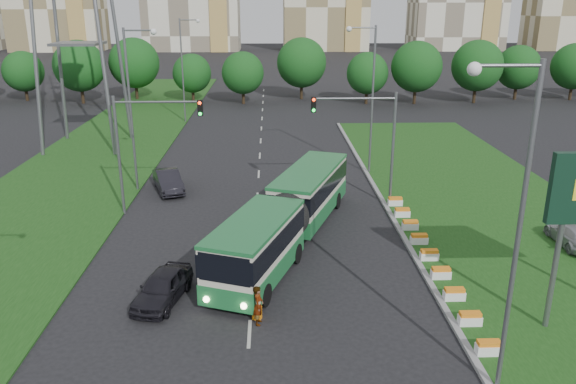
{
  "coord_description": "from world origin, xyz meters",
  "views": [
    {
      "loc": [
        -2.01,
        -27.12,
        13.59
      ],
      "look_at": [
        -0.95,
        5.49,
        2.6
      ],
      "focal_mm": 35.0,
      "sensor_mm": 36.0,
      "label": 1
    }
  ],
  "objects_px": {
    "traffic_mast_left": "(142,136)",
    "car_left_far": "(168,181)",
    "car_median": "(573,235)",
    "car_left_near": "(162,287)",
    "pedestrian": "(258,305)",
    "traffic_mast_median": "(370,132)",
    "articulated_bus": "(284,214)",
    "shopping_trolley": "(257,313)"
  },
  "relations": [
    {
      "from": "traffic_mast_median",
      "to": "shopping_trolley",
      "type": "relative_size",
      "value": 12.66
    },
    {
      "from": "traffic_mast_left",
      "to": "car_left_near",
      "type": "bearing_deg",
      "value": -75.31
    },
    {
      "from": "articulated_bus",
      "to": "shopping_trolley",
      "type": "bearing_deg",
      "value": -78.93
    },
    {
      "from": "car_left_far",
      "to": "car_median",
      "type": "relative_size",
      "value": 1.11
    },
    {
      "from": "traffic_mast_median",
      "to": "shopping_trolley",
      "type": "distance_m",
      "value": 17.33
    },
    {
      "from": "shopping_trolley",
      "to": "pedestrian",
      "type": "bearing_deg",
      "value": -61.35
    },
    {
      "from": "traffic_mast_median",
      "to": "car_median",
      "type": "relative_size",
      "value": 1.83
    },
    {
      "from": "traffic_mast_median",
      "to": "car_left_near",
      "type": "bearing_deg",
      "value": -132.63
    },
    {
      "from": "articulated_bus",
      "to": "car_median",
      "type": "relative_size",
      "value": 4.11
    },
    {
      "from": "traffic_mast_left",
      "to": "articulated_bus",
      "type": "distance_m",
      "value": 11.1
    },
    {
      "from": "traffic_mast_left",
      "to": "car_median",
      "type": "relative_size",
      "value": 1.83
    },
    {
      "from": "traffic_mast_left",
      "to": "car_left_far",
      "type": "distance_m",
      "value": 6.6
    },
    {
      "from": "car_left_far",
      "to": "shopping_trolley",
      "type": "bearing_deg",
      "value": -88.52
    },
    {
      "from": "car_median",
      "to": "car_left_near",
      "type": "bearing_deg",
      "value": 14.16
    },
    {
      "from": "pedestrian",
      "to": "shopping_trolley",
      "type": "height_order",
      "value": "pedestrian"
    },
    {
      "from": "car_left_near",
      "to": "car_median",
      "type": "relative_size",
      "value": 1.01
    },
    {
      "from": "traffic_mast_left",
      "to": "car_median",
      "type": "height_order",
      "value": "traffic_mast_left"
    },
    {
      "from": "car_left_far",
      "to": "car_median",
      "type": "height_order",
      "value": "car_left_far"
    },
    {
      "from": "articulated_bus",
      "to": "car_median",
      "type": "bearing_deg",
      "value": 16.23
    },
    {
      "from": "traffic_mast_median",
      "to": "car_left_far",
      "type": "height_order",
      "value": "traffic_mast_median"
    },
    {
      "from": "traffic_mast_left",
      "to": "shopping_trolley",
      "type": "bearing_deg",
      "value": -60.86
    },
    {
      "from": "traffic_mast_median",
      "to": "articulated_bus",
      "type": "height_order",
      "value": "traffic_mast_median"
    },
    {
      "from": "car_median",
      "to": "shopping_trolley",
      "type": "xyz_separation_m",
      "value": [
        -18.26,
        -7.29,
        -0.47
      ]
    },
    {
      "from": "traffic_mast_median",
      "to": "shopping_trolley",
      "type": "height_order",
      "value": "traffic_mast_median"
    },
    {
      "from": "traffic_mast_left",
      "to": "car_left_near",
      "type": "distance_m",
      "value": 13.27
    },
    {
      "from": "car_left_near",
      "to": "car_left_far",
      "type": "bearing_deg",
      "value": 111.92
    },
    {
      "from": "articulated_bus",
      "to": "shopping_trolley",
      "type": "xyz_separation_m",
      "value": [
        -1.42,
        -8.55,
        -1.49
      ]
    },
    {
      "from": "traffic_mast_left",
      "to": "car_median",
      "type": "distance_m",
      "value": 27.15
    },
    {
      "from": "shopping_trolley",
      "to": "car_left_near",
      "type": "bearing_deg",
      "value": 177.09
    },
    {
      "from": "articulated_bus",
      "to": "car_left_near",
      "type": "relative_size",
      "value": 4.06
    },
    {
      "from": "shopping_trolley",
      "to": "traffic_mast_left",
      "type": "bearing_deg",
      "value": 137.48
    },
    {
      "from": "traffic_mast_left",
      "to": "shopping_trolley",
      "type": "relative_size",
      "value": 12.66
    },
    {
      "from": "pedestrian",
      "to": "car_median",
      "type": "bearing_deg",
      "value": -61.63
    },
    {
      "from": "traffic_mast_median",
      "to": "articulated_bus",
      "type": "xyz_separation_m",
      "value": [
        -6.04,
        -6.25,
        -3.54
      ]
    },
    {
      "from": "car_left_near",
      "to": "traffic_mast_left",
      "type": "bearing_deg",
      "value": 117.95
    },
    {
      "from": "car_left_near",
      "to": "car_left_far",
      "type": "relative_size",
      "value": 0.91
    },
    {
      "from": "traffic_mast_median",
      "to": "car_median",
      "type": "distance_m",
      "value": 13.92
    },
    {
      "from": "car_left_near",
      "to": "pedestrian",
      "type": "height_order",
      "value": "pedestrian"
    },
    {
      "from": "articulated_bus",
      "to": "car_left_far",
      "type": "bearing_deg",
      "value": 150.93
    },
    {
      "from": "articulated_bus",
      "to": "car_left_near",
      "type": "distance_m",
      "value": 9.09
    },
    {
      "from": "car_left_far",
      "to": "pedestrian",
      "type": "height_order",
      "value": "pedestrian"
    },
    {
      "from": "articulated_bus",
      "to": "pedestrian",
      "type": "distance_m",
      "value": 9.08
    }
  ]
}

